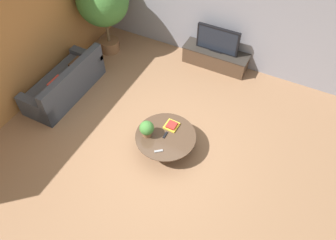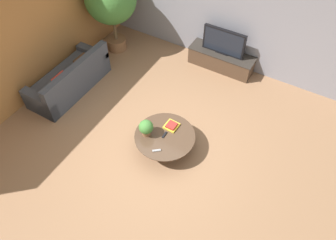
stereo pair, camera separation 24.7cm
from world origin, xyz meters
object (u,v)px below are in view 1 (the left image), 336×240
coffee_table (166,139)px  couch_by_wall (65,84)px  media_console (215,58)px  potted_palm_tall (103,2)px  potted_plant_tabletop (147,129)px  television (218,40)px

coffee_table → couch_by_wall: size_ratio=0.59×
media_console → potted_palm_tall: potted_palm_tall is taller
couch_by_wall → potted_plant_tabletop: bearing=78.2°
coffee_table → potted_palm_tall: bearing=141.9°
television → potted_plant_tabletop: size_ratio=2.93×
television → couch_by_wall: 3.68m
coffee_table → couch_by_wall: 2.77m
television → potted_plant_tabletop: bearing=-94.8°
media_console → couch_by_wall: 3.65m
television → coffee_table: (0.08, -2.85, -0.49)m
couch_by_wall → potted_plant_tabletop: 2.49m
potted_palm_tall → potted_plant_tabletop: 3.46m
media_console → coffee_table: bearing=-88.4°
television → couch_by_wall: bearing=-137.1°
couch_by_wall → potted_plant_tabletop: size_ratio=5.69×
television → couch_by_wall: television is taller
coffee_table → potted_plant_tabletop: size_ratio=3.34×
television → potted_palm_tall: potted_palm_tall is taller
potted_palm_tall → potted_plant_tabletop: size_ratio=5.74×
media_console → coffee_table: (0.08, -2.85, 0.04)m
coffee_table → media_console: bearing=91.6°
television → coffee_table: bearing=-88.4°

